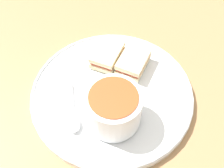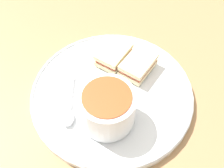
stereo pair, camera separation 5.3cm
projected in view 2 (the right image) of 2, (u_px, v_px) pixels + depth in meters
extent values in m
plane|color=#9E754C|center=(112.00, 95.00, 0.56)|extent=(2.40, 2.40, 0.00)
cylinder|color=white|center=(112.00, 93.00, 0.55)|extent=(0.34, 0.34, 0.02)
torus|color=white|center=(112.00, 91.00, 0.55)|extent=(0.34, 0.34, 0.01)
cylinder|color=white|center=(107.00, 117.00, 0.50)|extent=(0.06, 0.06, 0.01)
cylinder|color=white|center=(107.00, 108.00, 0.48)|extent=(0.10, 0.10, 0.07)
cylinder|color=#B74C23|center=(107.00, 97.00, 0.45)|extent=(0.09, 0.09, 0.01)
cube|color=silver|center=(71.00, 94.00, 0.54)|extent=(0.03, 0.09, 0.00)
ellipsoid|color=silver|center=(68.00, 119.00, 0.50)|extent=(0.03, 0.04, 0.01)
cube|color=beige|center=(138.00, 67.00, 0.57)|extent=(0.08, 0.09, 0.01)
cube|color=#B72D23|center=(138.00, 65.00, 0.56)|extent=(0.07, 0.09, 0.01)
cube|color=beige|center=(139.00, 62.00, 0.56)|extent=(0.08, 0.09, 0.01)
cube|color=beige|center=(114.00, 57.00, 0.59)|extent=(0.07, 0.09, 0.01)
cube|color=#B72D23|center=(114.00, 54.00, 0.58)|extent=(0.07, 0.08, 0.01)
cube|color=beige|center=(114.00, 52.00, 0.58)|extent=(0.07, 0.09, 0.01)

